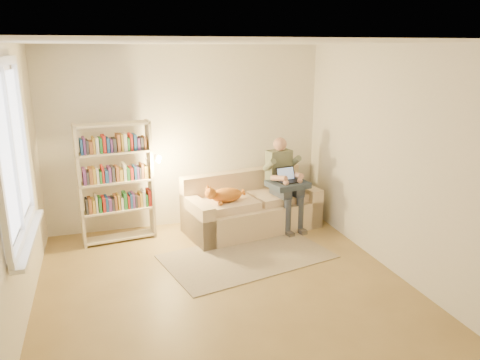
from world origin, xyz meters
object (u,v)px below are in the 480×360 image
object	(u,v)px
sofa	(251,209)
bookshelf	(116,177)
cat	(226,194)
laptop	(284,178)
person	(283,178)

from	to	relation	value
sofa	bookshelf	distance (m)	1.96
sofa	cat	world-z (taller)	sofa
cat	laptop	distance (m)	0.88
person	bookshelf	size ratio (longest dim) A/B	0.81
laptop	person	bearing A→B (deg)	63.66
person	bookshelf	bearing A→B (deg)	165.30
bookshelf	laptop	bearing A→B (deg)	-14.19
sofa	bookshelf	bearing A→B (deg)	166.16
cat	sofa	bearing A→B (deg)	14.75
bookshelf	cat	bearing A→B (deg)	-19.50
sofa	bookshelf	size ratio (longest dim) A/B	1.24
sofa	laptop	size ratio (longest dim) A/B	6.10
cat	laptop	size ratio (longest dim) A/B	1.96
sofa	person	xyz separation A→B (m)	(0.47, -0.06, 0.45)
person	cat	xyz separation A→B (m)	(-0.90, -0.14, -0.13)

